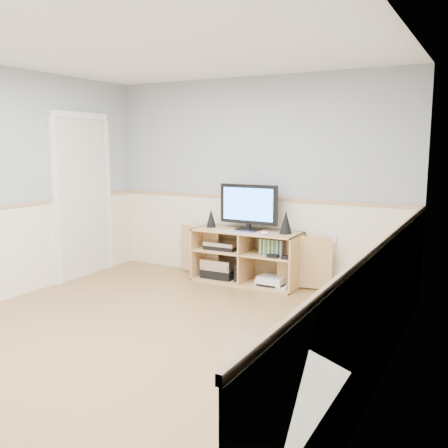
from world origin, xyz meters
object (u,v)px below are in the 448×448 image
at_px(monitor, 249,205).
at_px(keyboard, 243,232).
at_px(game_consoles, 271,281).
at_px(media_cabinet, 249,255).

bearing_deg(monitor, keyboard, -82.83).
xyz_separation_m(monitor, game_consoles, (0.34, -0.06, -0.88)).
bearing_deg(media_cabinet, keyboard, -83.17).
distance_m(monitor, keyboard, 0.35).
bearing_deg(keyboard, game_consoles, 24.90).
distance_m(keyboard, game_consoles, 0.68).
bearing_deg(monitor, game_consoles, -10.13).
bearing_deg(media_cabinet, monitor, -90.00).
xyz_separation_m(media_cabinet, keyboard, (0.02, -0.20, 0.32)).
xyz_separation_m(keyboard, game_consoles, (0.32, 0.13, -0.59)).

